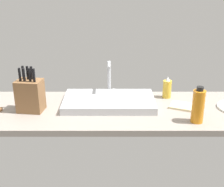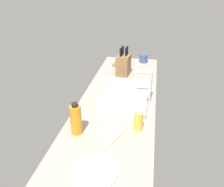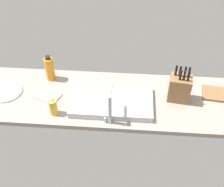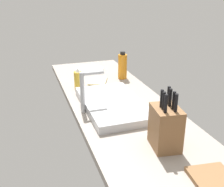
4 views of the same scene
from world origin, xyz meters
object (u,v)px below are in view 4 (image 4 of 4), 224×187
object	(u,v)px
sink_basin	(113,104)
cutting_board	(218,185)
faucet	(85,89)
water_bottle	(122,66)
soap_bottle	(78,79)
dish_towel	(98,81)
knife_block	(166,127)
dinner_plate	(90,69)

from	to	relation	value
sink_basin	cutting_board	world-z (taller)	sink_basin
faucet	water_bottle	size ratio (longest dim) A/B	1.13
soap_bottle	dish_towel	distance (cm)	18.89
dish_towel	water_bottle	bearing A→B (deg)	-84.64
cutting_board	soap_bottle	world-z (taller)	soap_bottle
knife_block	water_bottle	size ratio (longest dim) A/B	1.30
cutting_board	soap_bottle	xyz separation A→B (cm)	(112.48, 26.15, 5.32)
sink_basin	dinner_plate	bearing A→B (deg)	-4.31
cutting_board	water_bottle	size ratio (longest dim) A/B	1.11
water_bottle	dish_towel	bearing A→B (deg)	95.36
dinner_plate	water_bottle	bearing A→B (deg)	-148.66
faucet	dinner_plate	world-z (taller)	faucet
faucet	soap_bottle	size ratio (longest dim) A/B	1.61
sink_basin	cutting_board	distance (cm)	76.24
faucet	water_bottle	world-z (taller)	faucet
sink_basin	soap_bottle	bearing A→B (deg)	17.84
soap_bottle	dinner_plate	xyz separation A→B (cm)	(39.20, -17.87, -5.62)
sink_basin	faucet	xyz separation A→B (cm)	(0.09, 15.84, 11.39)
soap_bottle	sink_basin	bearing A→B (deg)	-162.16
cutting_board	soap_bottle	size ratio (longest dim) A/B	1.58
sink_basin	soap_bottle	distance (cm)	39.66
faucet	cutting_board	bearing A→B (deg)	-158.26
sink_basin	soap_bottle	xyz separation A→B (cm)	(37.56, 12.09, 4.01)
faucet	cutting_board	world-z (taller)	faucet
knife_block	sink_basin	bearing A→B (deg)	18.55
knife_block	cutting_board	size ratio (longest dim) A/B	1.17
soap_bottle	water_bottle	distance (cm)	37.09
water_bottle	dish_towel	size ratio (longest dim) A/B	1.15
cutting_board	knife_block	bearing A→B (deg)	10.66
cutting_board	dish_towel	size ratio (longest dim) A/B	1.27
water_bottle	cutting_board	bearing A→B (deg)	175.64
dish_towel	dinner_plate	bearing A→B (deg)	-3.55
soap_bottle	water_bottle	bearing A→B (deg)	-73.90
faucet	soap_bottle	bearing A→B (deg)	-5.73
soap_bottle	dinner_plate	bearing A→B (deg)	-24.50
sink_basin	dinner_plate	size ratio (longest dim) A/B	2.40
cutting_board	dinner_plate	size ratio (longest dim) A/B	0.97
faucet	water_bottle	distance (cm)	61.93
water_bottle	dinner_plate	xyz separation A→B (cm)	(28.96, 17.64, -8.78)
cutting_board	water_bottle	world-z (taller)	water_bottle
faucet	dinner_plate	distance (cm)	80.72
soap_bottle	dish_towel	xyz separation A→B (cm)	(8.41, -15.96, -5.62)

